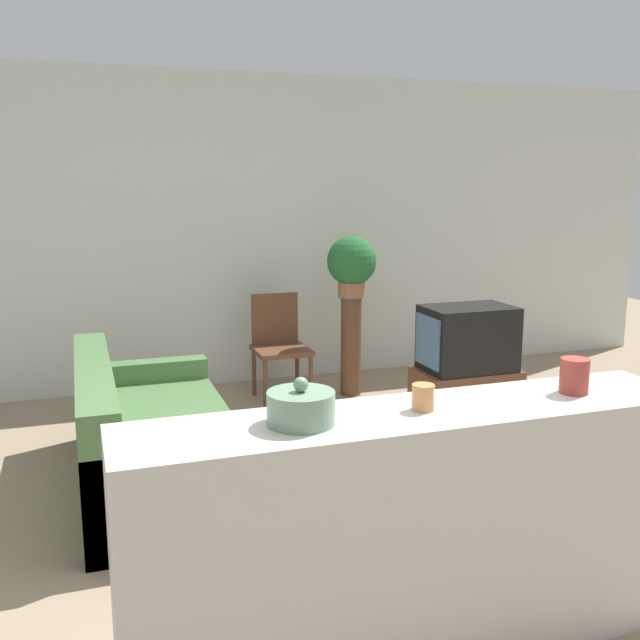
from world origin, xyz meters
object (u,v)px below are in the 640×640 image
couch (150,441)px  potted_plant (352,263)px  television (467,338)px  wooden_chair (279,341)px  decorative_bowl (301,407)px

couch → potted_plant: bearing=36.3°
television → wooden_chair: (-1.16, 1.04, -0.16)m
couch → decorative_bowl: 2.06m
wooden_chair → decorative_bowl: 3.48m
couch → wooden_chair: 1.89m
television → wooden_chair: television is taller
decorative_bowl → potted_plant: bearing=65.7°
couch → potted_plant: (1.80, 1.32, 0.86)m
couch → wooden_chair: wooden_chair is taller
television → decorative_bowl: 3.06m
potted_plant → wooden_chair: bearing=168.9°
potted_plant → decorative_bowl: 3.52m
couch → decorative_bowl: bearing=-79.5°
television → wooden_chair: size_ratio=0.77×
wooden_chair → decorative_bowl: (-0.85, -3.33, 0.54)m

